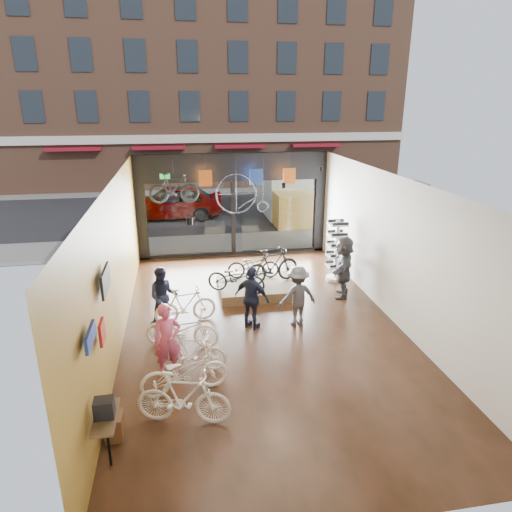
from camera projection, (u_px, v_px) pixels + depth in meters
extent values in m
cube|color=black|center=(262.00, 327.00, 11.88)|extent=(7.00, 12.00, 0.04)
cube|color=black|center=(263.00, 180.00, 10.64)|extent=(7.00, 12.00, 0.04)
cube|color=#A37723|center=(115.00, 266.00, 10.70)|extent=(0.04, 12.00, 3.80)
cube|color=beige|center=(396.00, 250.00, 11.82)|extent=(0.04, 12.00, 3.80)
cube|color=beige|center=(350.00, 415.00, 5.65)|extent=(7.00, 0.04, 3.80)
cube|color=#198C26|center=(165.00, 176.00, 15.98)|extent=(0.35, 0.06, 0.18)
cube|color=black|center=(214.00, 204.00, 25.86)|extent=(30.00, 18.00, 0.02)
cube|color=slate|center=(230.00, 243.00, 18.57)|extent=(30.00, 2.40, 0.12)
cube|color=slate|center=(209.00, 190.00, 29.57)|extent=(30.00, 2.00, 0.12)
cube|color=brown|center=(203.00, 77.00, 29.64)|extent=(26.00, 5.00, 14.00)
imported|color=gray|center=(173.00, 202.00, 22.43)|extent=(4.90, 1.97, 1.67)
imported|color=silver|center=(184.00, 398.00, 8.19)|extent=(1.80, 0.90, 1.04)
imported|color=silver|center=(184.00, 372.00, 9.07)|extent=(1.84, 0.91, 0.93)
imported|color=silver|center=(192.00, 352.00, 9.81)|extent=(1.56, 0.69, 0.90)
imported|color=silver|center=(182.00, 329.00, 10.79)|extent=(1.86, 1.05, 0.92)
imported|color=silver|center=(185.00, 305.00, 11.94)|extent=(1.69, 0.76, 0.98)
cube|color=brown|center=(258.00, 288.00, 13.93)|extent=(2.40, 1.80, 0.30)
imported|color=black|center=(236.00, 278.00, 13.09)|extent=(1.80, 1.24, 0.90)
imported|color=black|center=(272.00, 266.00, 13.76)|extent=(1.88, 1.05, 1.09)
imported|color=black|center=(253.00, 265.00, 14.18)|extent=(1.65, 0.72, 0.84)
imported|color=#CC4C72|center=(168.00, 340.00, 9.57)|extent=(0.66, 0.51, 1.62)
imported|color=#161C33|center=(163.00, 296.00, 11.77)|extent=(0.76, 0.59, 1.57)
imported|color=#161C33|center=(252.00, 298.00, 11.55)|extent=(1.01, 0.93, 1.67)
imported|color=#3F3F44|center=(298.00, 296.00, 11.75)|extent=(1.13, 0.77, 1.61)
imported|color=#3F3F44|center=(343.00, 267.00, 13.44)|extent=(1.17, 1.80, 1.86)
imported|color=black|center=(174.00, 188.00, 14.51)|extent=(1.60, 0.51, 0.95)
cube|color=#CC5919|center=(205.00, 178.00, 15.57)|extent=(0.45, 0.03, 0.55)
cube|color=#1E3F99|center=(256.00, 177.00, 15.85)|extent=(0.45, 0.03, 0.55)
cube|color=#CC5919|center=(289.00, 176.00, 16.04)|extent=(0.45, 0.03, 0.55)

